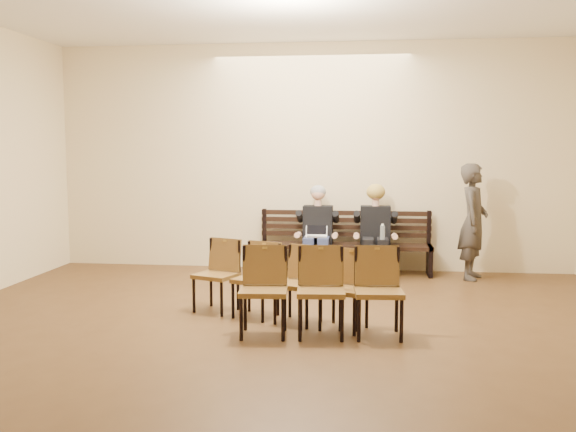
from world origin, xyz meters
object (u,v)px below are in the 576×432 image
at_px(chair_row_back, 321,292).
at_px(bag, 349,268).
at_px(passerby, 474,213).
at_px(seated_woman, 375,233).
at_px(laptop, 316,239).
at_px(chair_row_front, 276,282).
at_px(bench, 345,259).
at_px(water_bottle, 382,241).
at_px(seated_man, 317,231).

bearing_deg(chair_row_back, bag, 81.37).
bearing_deg(passerby, seated_woman, 103.73).
xyz_separation_m(laptop, chair_row_front, (-0.24, -2.46, -0.15)).
distance_m(bench, chair_row_back, 3.32).
bearing_deg(passerby, chair_row_back, 164.27).
bearing_deg(seated_woman, bag, -158.04).
bearing_deg(chair_row_front, bag, 94.63).
xyz_separation_m(water_bottle, chair_row_back, (-0.68, -2.89, -0.11)).
relative_size(seated_woman, water_bottle, 5.57).
height_order(chair_row_front, chair_row_back, chair_row_back).
bearing_deg(chair_row_back, seated_man, 90.25).
distance_m(seated_woman, water_bottle, 0.32).
xyz_separation_m(bag, chair_row_back, (-0.21, -3.04, 0.32)).
relative_size(bench, laptop, 8.13).
height_order(water_bottle, passerby, passerby).
bearing_deg(chair_row_front, bench, 97.72).
bearing_deg(chair_row_front, laptop, 105.56).
bearing_deg(chair_row_front, chair_row_back, -25.66).
xyz_separation_m(laptop, chair_row_back, (0.29, -3.02, -0.11)).
height_order(seated_woman, chair_row_front, seated_woman).
height_order(seated_woman, water_bottle, seated_woman).
bearing_deg(chair_row_back, chair_row_front, 128.46).
relative_size(seated_man, water_bottle, 5.71).
relative_size(seated_man, laptop, 4.10).
distance_m(bag, passerby, 1.95).
bearing_deg(passerby, chair_row_front, 152.23).
bearing_deg(water_bottle, bench, 142.64).
height_order(passerby, chair_row_front, passerby).
relative_size(seated_man, passerby, 0.68).
bearing_deg(seated_man, water_bottle, -17.41).
bearing_deg(bench, chair_row_front, -103.41).
relative_size(bench, seated_man, 1.98).
bearing_deg(chair_row_front, water_bottle, 83.77).
bearing_deg(water_bottle, seated_woman, 107.95).
bearing_deg(seated_woman, chair_row_back, -100.30).
bearing_deg(chair_row_front, seated_woman, 88.28).
xyz_separation_m(bench, seated_woman, (0.45, -0.12, 0.42)).
bearing_deg(bench, laptop, -145.21).
xyz_separation_m(laptop, water_bottle, (0.97, -0.13, -0.00)).
bearing_deg(laptop, bench, 28.51).
distance_m(water_bottle, chair_row_back, 2.97).
xyz_separation_m(seated_man, chair_row_back, (0.28, -3.19, -0.20)).
distance_m(seated_man, bag, 0.73).
distance_m(passerby, chair_row_front, 3.62).
bearing_deg(bag, water_bottle, -17.58).
distance_m(laptop, bag, 0.66).
bearing_deg(chair_row_back, laptop, 90.69).
bearing_deg(laptop, chair_row_back, -90.84).
height_order(water_bottle, bag, water_bottle).
relative_size(water_bottle, passerby, 0.12).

